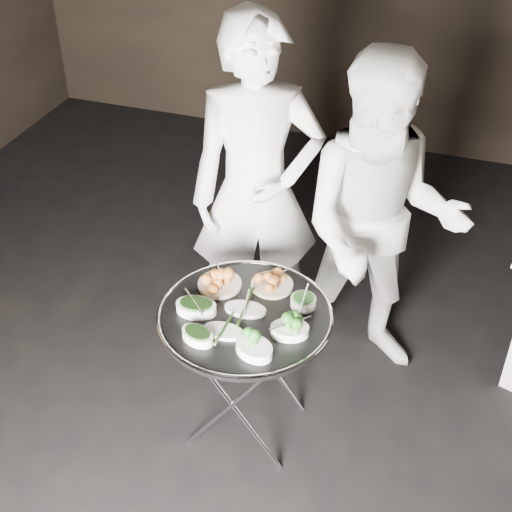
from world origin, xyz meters
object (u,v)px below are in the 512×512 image
(serving_tray, at_px, (245,316))
(tray_stand, at_px, (246,368))
(waiter_left, at_px, (257,193))
(waiter_right, at_px, (380,226))

(serving_tray, bearing_deg, tray_stand, -104.04)
(tray_stand, bearing_deg, waiter_left, 104.53)
(serving_tray, bearing_deg, waiter_right, 55.84)
(tray_stand, bearing_deg, waiter_right, 55.84)
(serving_tray, xyz_separation_m, waiter_right, (0.46, 0.67, 0.15))
(serving_tray, relative_size, waiter_left, 0.42)
(serving_tray, xyz_separation_m, waiter_left, (-0.18, 0.69, 0.19))
(waiter_left, bearing_deg, waiter_right, -26.61)
(serving_tray, height_order, waiter_left, waiter_left)
(waiter_left, xyz_separation_m, waiter_right, (0.64, -0.02, -0.05))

